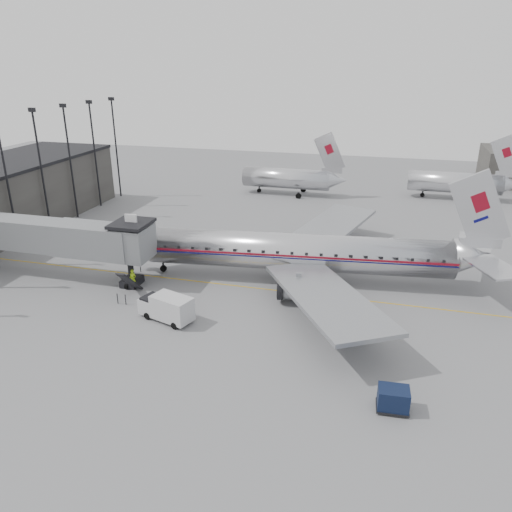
% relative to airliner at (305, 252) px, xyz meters
% --- Properties ---
extents(ground, '(160.00, 160.00, 0.00)m').
position_rel_airliner_xyz_m(ground, '(-6.74, -9.09, -2.95)').
color(ground, slate).
rests_on(ground, ground).
extents(apron_line, '(60.00, 0.15, 0.01)m').
position_rel_airliner_xyz_m(apron_line, '(-3.74, -3.09, -2.95)').
color(apron_line, gold).
rests_on(apron_line, ground).
extents(jet_bridge, '(21.00, 6.20, 7.10)m').
position_rel_airliner_xyz_m(jet_bridge, '(-23.40, -5.42, 1.23)').
color(jet_bridge, slate).
rests_on(jet_bridge, ground).
extents(floodlight_masts, '(0.90, 42.25, 15.25)m').
position_rel_airliner_xyz_m(floodlight_masts, '(-34.24, 3.91, 5.41)').
color(floodlight_masts, black).
rests_on(floodlight_masts, ground).
extents(distant_aircraft_near, '(16.39, 3.20, 10.26)m').
position_rel_airliner_xyz_m(distant_aircraft_near, '(-8.53, 32.91, -0.22)').
color(distant_aircraft_near, silver).
rests_on(distant_aircraft_near, ground).
extents(distant_aircraft_mid, '(16.39, 3.20, 10.26)m').
position_rel_airliner_xyz_m(distant_aircraft_mid, '(17.47, 36.91, -0.22)').
color(distant_aircraft_mid, silver).
rests_on(distant_aircraft_mid, ground).
extents(airliner, '(37.07, 34.18, 11.74)m').
position_rel_airliner_xyz_m(airliner, '(0.00, 0.00, 0.00)').
color(airliner, silver).
rests_on(airliner, ground).
extents(service_van, '(5.19, 3.25, 2.28)m').
position_rel_airliner_xyz_m(service_van, '(-9.78, -11.07, -1.75)').
color(service_van, '#B8B8BB').
rests_on(service_van, ground).
extents(baggage_cart_navy, '(2.10, 1.66, 1.58)m').
position_rel_airliner_xyz_m(baggage_cart_navy, '(8.81, -18.19, -2.11)').
color(baggage_cart_navy, black).
rests_on(baggage_cart_navy, ground).
extents(baggage_cart_white, '(2.15, 1.80, 1.50)m').
position_rel_airliner_xyz_m(baggage_cart_white, '(6.36, -9.16, -2.16)').
color(baggage_cart_white, silver).
rests_on(baggage_cart_white, ground).
extents(ramp_worker, '(0.69, 0.46, 1.88)m').
position_rel_airliner_xyz_m(ramp_worker, '(-15.57, -6.09, -2.01)').
color(ramp_worker, '#ADE21A').
rests_on(ramp_worker, ground).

